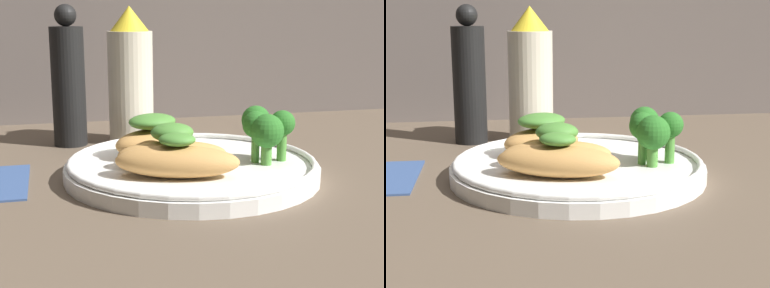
{
  "view_description": "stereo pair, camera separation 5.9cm",
  "coord_description": "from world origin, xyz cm",
  "views": [
    {
      "loc": [
        -13.8,
        -55.83,
        16.53
      ],
      "look_at": [
        0.0,
        0.0,
        3.4
      ],
      "focal_mm": 55.0,
      "sensor_mm": 36.0,
      "label": 1
    },
    {
      "loc": [
        -8.02,
        -56.95,
        16.53
      ],
      "look_at": [
        0.0,
        0.0,
        3.4
      ],
      "focal_mm": 55.0,
      "sensor_mm": 36.0,
      "label": 2
    }
  ],
  "objects": [
    {
      "name": "ground_plane",
      "position": [
        0.0,
        0.0,
        -0.5
      ],
      "size": [
        180.0,
        180.0,
        1.0
      ],
      "primitive_type": "cube",
      "color": "brown"
    },
    {
      "name": "plate",
      "position": [
        0.0,
        0.0,
        0.99
      ],
      "size": [
        25.64,
        25.64,
        2.0
      ],
      "color": "white",
      "rests_on": "ground_plane"
    },
    {
      "name": "grilled_meat_front",
      "position": [
        -2.53,
        -4.5,
        3.01
      ],
      "size": [
        12.49,
        7.98,
        4.16
      ],
      "color": "tan",
      "rests_on": "plate"
    },
    {
      "name": "grilled_meat_middle",
      "position": [
        -2.21,
        -0.87,
        3.07
      ],
      "size": [
        11.22,
        5.78,
        4.39
      ],
      "color": "tan",
      "rests_on": "plate"
    },
    {
      "name": "grilled_meat_back",
      "position": [
        -3.35,
        3.79,
        3.41
      ],
      "size": [
        9.23,
        6.76,
        4.57
      ],
      "color": "tan",
      "rests_on": "plate"
    },
    {
      "name": "broccoli_bunch",
      "position": [
        7.3,
        -1.09,
        4.96
      ],
      "size": [
        5.54,
        6.1,
        5.53
      ],
      "color": "#4C8E38",
      "rests_on": "plate"
    },
    {
      "name": "sauce_bottle",
      "position": [
        -3.58,
        17.8,
        8.17
      ],
      "size": [
        5.64,
        5.64,
        17.07
      ],
      "color": "beige",
      "rests_on": "ground_plane"
    },
    {
      "name": "pepper_grinder",
      "position": [
        -11.27,
        17.8,
        7.92
      ],
      "size": [
        4.1,
        4.1,
        17.27
      ],
      "color": "black",
      "rests_on": "ground_plane"
    }
  ]
}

